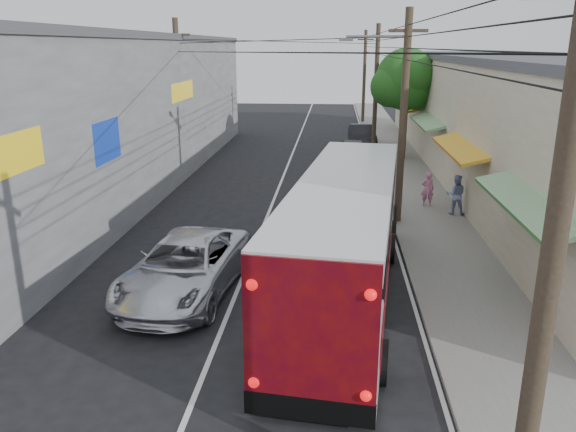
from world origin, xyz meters
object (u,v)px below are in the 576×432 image
coach_bus (345,236)px  parked_car_far (362,135)px  parked_suv (360,193)px  pedestrian_far (456,195)px  parked_car_mid (353,152)px  jeepney (185,267)px  pedestrian_near (428,189)px

coach_bus → parked_car_far: coach_bus is taller
parked_suv → parked_car_far: (0.80, 16.22, -0.04)m
pedestrian_far → parked_car_mid: bearing=-63.2°
jeepney → pedestrian_near: jeepney is taller
pedestrian_near → jeepney: bearing=55.6°
coach_bus → pedestrian_near: (3.66, 9.06, -0.89)m
parked_car_far → parked_car_mid: bearing=-102.0°
coach_bus → parked_suv: bearing=91.5°
pedestrian_far → coach_bus: bearing=66.4°
parked_car_far → parked_suv: bearing=-97.7°
jeepney → parked_car_mid: (5.20, 18.49, -0.09)m
coach_bus → jeepney: size_ratio=2.08×
coach_bus → parked_car_mid: size_ratio=2.86×
coach_bus → parked_car_mid: coach_bus is taller
parked_suv → pedestrian_near: size_ratio=3.62×
parked_car_far → pedestrian_near: bearing=-87.3°
parked_car_mid → pedestrian_far: (3.80, -10.39, 0.23)m
coach_bus → parked_car_mid: bearing=94.4°
coach_bus → pedestrian_far: (4.59, 7.86, -0.80)m
jeepney → parked_suv: jeepney is taller
jeepney → pedestrian_near: (8.07, 9.30, 0.06)m
parked_suv → pedestrian_near: 2.94m
parked_suv → parked_car_far: bearing=81.9°
pedestrian_near → parked_suv: bearing=19.3°
parked_car_far → pedestrian_far: pedestrian_far is taller
jeepney → parked_suv: 10.10m
coach_bus → pedestrian_far: bearing=66.6°
jeepney → parked_car_mid: jeepney is taller
parked_suv → parked_car_far: parked_suv is taller
parked_car_mid → pedestrian_far: pedestrian_far is taller
jeepney → pedestrian_far: bearing=48.1°
parked_suv → parked_car_mid: size_ratio=1.28×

